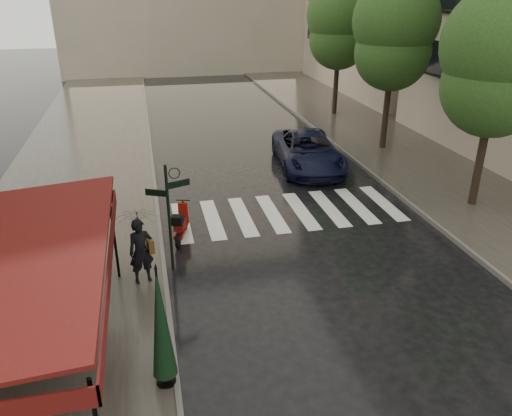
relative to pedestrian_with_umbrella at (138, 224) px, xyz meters
name	(u,v)px	position (x,y,z in m)	size (l,w,h in m)	color
ground	(235,329)	(2.00, -2.38, -1.79)	(120.00, 120.00, 0.00)	black
sidewalk_near	(80,170)	(-2.50, 9.62, -1.73)	(6.00, 60.00, 0.12)	#38332D
sidewalk_far	(396,147)	(12.25, 9.62, -1.73)	(5.50, 60.00, 0.12)	#38332D
curb_near	(152,164)	(0.55, 9.62, -1.71)	(0.12, 60.00, 0.16)	#595651
curb_far	(342,151)	(9.45, 9.62, -1.71)	(0.12, 60.00, 0.16)	#595651
crosswalk	(287,212)	(4.97, 3.62, -1.78)	(7.85, 3.20, 0.01)	silver
signpost	(169,210)	(0.80, 0.62, 0.04)	(1.17, 0.29, 3.10)	black
tree_near	(501,53)	(11.60, 2.62, 3.53)	(3.80, 3.80, 7.99)	black
tree_mid	(395,27)	(11.50, 9.62, 3.80)	(3.80, 3.80, 8.34)	black
tree_far	(340,20)	(11.70, 16.62, 3.67)	(3.80, 3.80, 8.16)	black
pedestrian_with_umbrella	(138,224)	(0.00, 0.00, 0.00)	(1.29, 1.30, 2.51)	black
scooter	(181,225)	(1.19, 2.38, -1.28)	(0.70, 1.62, 1.09)	black
parked_car	(308,151)	(7.16, 7.97, -1.04)	(2.49, 5.41, 1.50)	black
parasol_front	(161,323)	(0.35, -3.88, -0.24)	(0.48, 0.48, 2.67)	black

